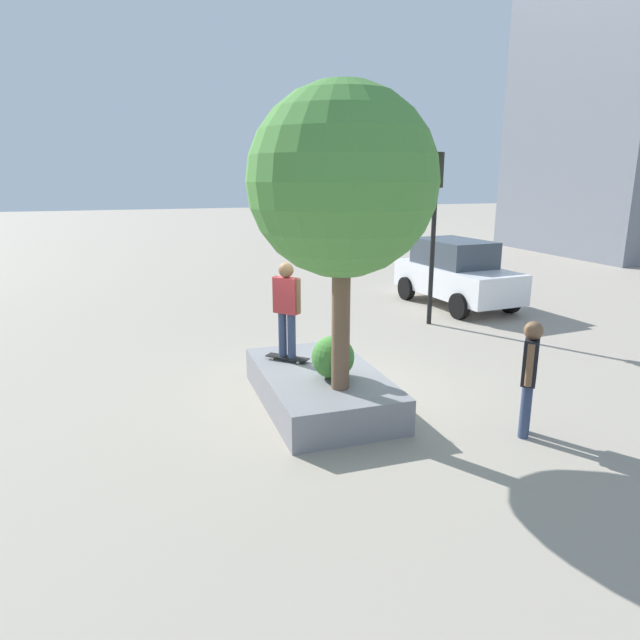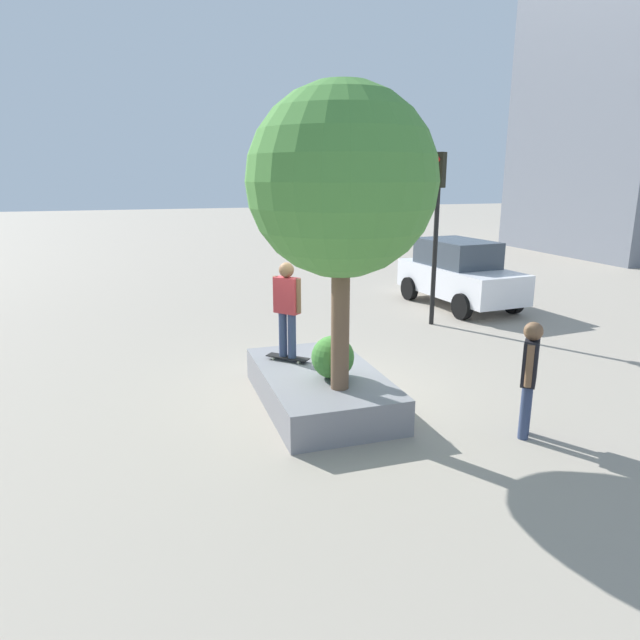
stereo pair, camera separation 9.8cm
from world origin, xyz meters
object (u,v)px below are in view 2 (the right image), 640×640
object	(u,v)px
planter_ledge	(320,387)
skateboarder	(287,303)
police_car	(459,273)
pedestrian_crossing	(529,371)
skateboard	(288,358)
traffic_light_median	(437,209)
plaza_tree	(342,183)

from	to	relation	value
planter_ledge	skateboarder	xyz separation A→B (m)	(-0.72, -0.38, 1.34)
planter_ledge	police_car	distance (m)	8.50
police_car	pedestrian_crossing	bearing A→B (deg)	-24.63
skateboard	police_car	distance (m)	8.29
traffic_light_median	plaza_tree	bearing A→B (deg)	-41.20
pedestrian_crossing	planter_ledge	bearing A→B (deg)	-129.66
plaza_tree	pedestrian_crossing	bearing A→B (deg)	62.35
police_car	planter_ledge	bearing A→B (deg)	-46.70
planter_ledge	pedestrian_crossing	xyz separation A→B (m)	(2.10, 2.54, 0.73)
traffic_light_median	police_car	bearing A→B (deg)	133.41
police_car	skateboarder	bearing A→B (deg)	-52.12
plaza_tree	skateboarder	bearing A→B (deg)	-163.91
skateboarder	pedestrian_crossing	xyz separation A→B (m)	(2.82, 2.91, -0.61)
traffic_light_median	pedestrian_crossing	size ratio (longest dim) A/B	2.46
skateboard	skateboarder	distance (m)	1.00
planter_ledge	skateboarder	bearing A→B (deg)	-152.47
skateboard	police_car	bearing A→B (deg)	127.88
planter_ledge	police_car	world-z (taller)	police_car
skateboard	traffic_light_median	xyz separation A→B (m)	(-3.40, 4.76, 2.34)
plaza_tree	traffic_light_median	xyz separation A→B (m)	(-4.93, 4.31, -0.71)
traffic_light_median	skateboard	bearing A→B (deg)	-54.44
skateboarder	police_car	world-z (taller)	skateboarder
plaza_tree	skateboard	world-z (taller)	plaza_tree
planter_ledge	pedestrian_crossing	size ratio (longest dim) A/B	1.86
plaza_tree	traffic_light_median	size ratio (longest dim) A/B	1.04
plaza_tree	pedestrian_crossing	xyz separation A→B (m)	(1.29, 2.47, -2.67)
skateboarder	traffic_light_median	distance (m)	6.00
police_car	traffic_light_median	bearing A→B (deg)	-46.59
planter_ledge	traffic_light_median	size ratio (longest dim) A/B	0.76
skateboarder	pedestrian_crossing	world-z (taller)	skateboarder
skateboard	police_car	world-z (taller)	police_car
pedestrian_crossing	plaza_tree	bearing A→B (deg)	-117.65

